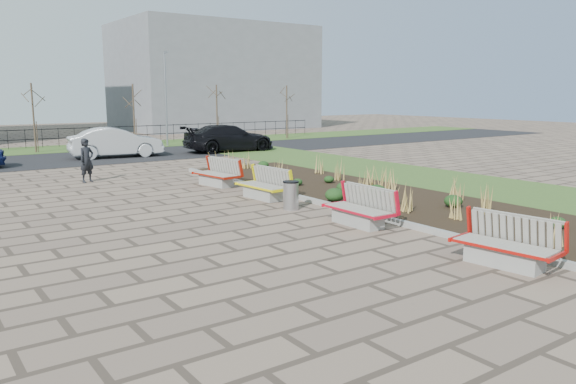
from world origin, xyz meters
TOP-DOWN VIEW (x-y plane):
  - ground at (0.00, 0.00)m, footprint 120.00×120.00m
  - planting_bed at (6.25, 5.00)m, footprint 4.50×18.00m
  - planting_curb at (3.92, 5.00)m, footprint 0.16×18.00m
  - grass_verge_near at (11.00, 5.00)m, footprint 5.00×38.00m
  - grass_verge_far at (0.00, 28.00)m, footprint 80.00×5.00m
  - road at (0.00, 22.00)m, footprint 80.00×7.00m
  - bench_a at (3.00, -2.44)m, footprint 1.17×2.20m
  - bench_b at (3.00, 1.93)m, footprint 0.91×2.10m
  - bench_c at (3.00, 6.59)m, footprint 1.04×2.15m
  - bench_d at (3.00, 9.85)m, footprint 1.18×2.20m
  - litter_bin at (2.75, 4.63)m, footprint 0.47×0.47m
  - pedestrian at (-0.71, 13.55)m, footprint 0.74×0.62m
  - car_silver at (3.07, 21.42)m, footprint 5.06×2.32m
  - car_black at (9.61, 20.56)m, footprint 5.62×2.59m
  - tree_c at (0.00, 26.50)m, footprint 1.40×1.40m
  - tree_d at (6.00, 26.50)m, footprint 1.40×1.40m
  - tree_e at (12.00, 26.50)m, footprint 1.40×1.40m
  - tree_f at (18.00, 26.50)m, footprint 1.40×1.40m
  - lamp_east at (8.00, 26.00)m, footprint 0.24×0.60m
  - railing_fence at (0.00, 29.50)m, footprint 44.00×0.10m
  - building_grey at (20.00, 42.00)m, footprint 18.00×12.00m

SIDE VIEW (x-z plane):
  - ground at x=0.00m, z-range 0.00..0.00m
  - road at x=0.00m, z-range 0.00..0.02m
  - grass_verge_near at x=11.00m, z-range 0.00..0.04m
  - grass_verge_far at x=0.00m, z-range 0.00..0.04m
  - planting_bed at x=6.25m, z-range 0.00..0.10m
  - planting_curb at x=3.92m, z-range 0.00..0.15m
  - litter_bin at x=2.75m, z-range 0.00..0.85m
  - bench_a at x=3.00m, z-range 0.00..1.00m
  - bench_b at x=3.00m, z-range 0.00..1.00m
  - bench_c at x=3.00m, z-range 0.00..1.00m
  - bench_d at x=3.00m, z-range 0.00..1.00m
  - railing_fence at x=0.00m, z-range 0.04..1.24m
  - car_black at x=9.61m, z-range 0.02..1.61m
  - car_silver at x=3.07m, z-range 0.02..1.63m
  - pedestrian at x=-0.71m, z-range 0.00..1.73m
  - tree_c at x=0.00m, z-range 0.04..4.04m
  - tree_d at x=6.00m, z-range 0.04..4.04m
  - tree_e at x=12.00m, z-range 0.04..4.04m
  - tree_f at x=18.00m, z-range 0.04..4.04m
  - lamp_east at x=8.00m, z-range 0.04..6.04m
  - building_grey at x=20.00m, z-range 0.00..10.00m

